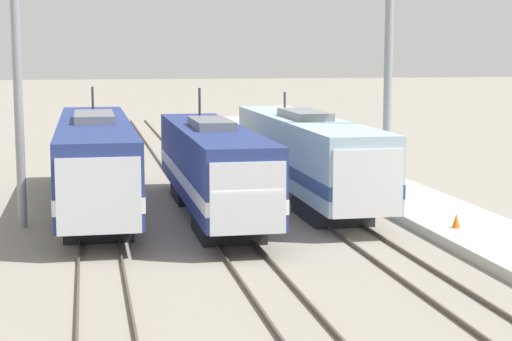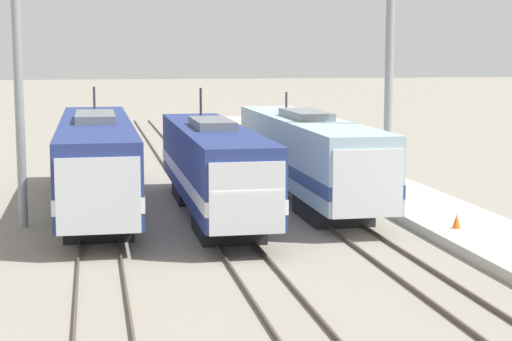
# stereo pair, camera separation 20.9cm
# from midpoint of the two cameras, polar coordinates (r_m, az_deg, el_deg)

# --- Properties ---
(ground_plane) EXTENTS (400.00, 400.00, 0.00)m
(ground_plane) POSITION_cam_midpoint_polar(r_m,az_deg,el_deg) (30.23, -1.13, -5.61)
(ground_plane) COLOR gray
(rail_pair_far_left) EXTENTS (1.51, 120.00, 0.15)m
(rail_pair_far_left) POSITION_cam_midpoint_polar(r_m,az_deg,el_deg) (29.77, -10.53, -5.81)
(rail_pair_far_left) COLOR #4C4238
(rail_pair_far_left) RESTS_ON ground_plane
(rail_pair_center) EXTENTS (1.51, 120.00, 0.15)m
(rail_pair_center) POSITION_cam_midpoint_polar(r_m,az_deg,el_deg) (30.22, -1.13, -5.47)
(rail_pair_center) COLOR #4C4238
(rail_pair_center) RESTS_ON ground_plane
(rail_pair_far_right) EXTENTS (1.51, 120.00, 0.15)m
(rail_pair_far_right) POSITION_cam_midpoint_polar(r_m,az_deg,el_deg) (31.43, 7.76, -5.02)
(rail_pair_far_right) COLOR #4C4238
(rail_pair_far_right) RESTS_ON ground_plane
(locomotive_far_left) EXTENTS (3.13, 19.81, 5.38)m
(locomotive_far_left) POSITION_cam_midpoint_polar(r_m,az_deg,el_deg) (38.48, -10.82, 0.57)
(locomotive_far_left) COLOR black
(locomotive_far_left) RESTS_ON ground_plane
(locomotive_center) EXTENTS (2.87, 16.98, 5.40)m
(locomotive_center) POSITION_cam_midpoint_polar(r_m,az_deg,el_deg) (36.43, -3.03, 0.17)
(locomotive_center) COLOR black
(locomotive_center) RESTS_ON ground_plane
(locomotive_far_right) EXTENTS (2.99, 18.86, 5.01)m
(locomotive_far_right) POSITION_cam_midpoint_polar(r_m,az_deg,el_deg) (40.38, 3.26, 0.99)
(locomotive_far_right) COLOR #232326
(locomotive_far_right) RESTS_ON ground_plane
(catenary_tower_left) EXTENTS (3.05, 0.36, 11.60)m
(catenary_tower_left) POSITION_cam_midpoint_polar(r_m,az_deg,el_deg) (35.46, -15.78, 5.90)
(catenary_tower_left) COLOR gray
(catenary_tower_left) RESTS_ON ground_plane
(catenary_tower_right) EXTENTS (3.05, 0.36, 11.60)m
(catenary_tower_right) POSITION_cam_midpoint_polar(r_m,az_deg,el_deg) (37.60, 8.64, 6.21)
(catenary_tower_right) COLOR gray
(catenary_tower_right) RESTS_ON ground_plane
(platform) EXTENTS (4.00, 120.00, 0.38)m
(platform) POSITION_cam_midpoint_polar(r_m,az_deg,el_deg) (33.13, 15.16, -4.36)
(platform) COLOR #B7B5AD
(platform) RESTS_ON ground_plane
(traffic_cone) EXTENTS (0.33, 0.33, 0.55)m
(traffic_cone) POSITION_cam_midpoint_polar(r_m,az_deg,el_deg) (33.64, 13.03, -3.29)
(traffic_cone) COLOR orange
(traffic_cone) RESTS_ON platform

